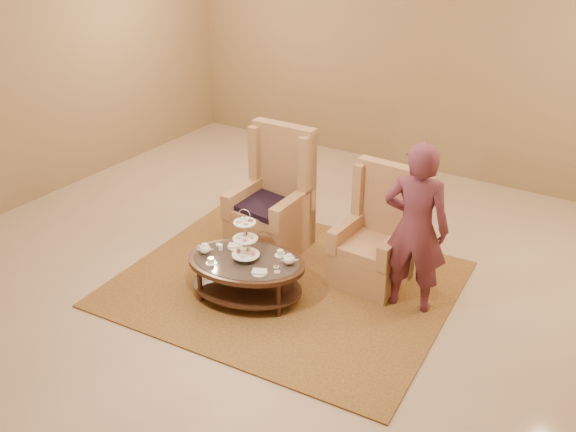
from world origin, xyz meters
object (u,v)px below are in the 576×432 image
Objects in this scene: tea_table at (246,267)px; armchair_right at (376,244)px; armchair_left at (274,208)px; person at (415,229)px.

armchair_right is at bearing 33.14° from tea_table.
armchair_left is 1.85m from person.
armchair_left is at bearing -20.18° from person.
armchair_right reaches higher than tea_table.
person is (0.50, -0.26, 0.44)m from armchair_right.
tea_table is 1.36m from armchair_right.
armchair_left is (-0.36, 1.04, 0.11)m from tea_table.
armchair_right is at bearing -38.27° from person.
tea_table is 0.96× the size of armchair_left.
person is (1.42, 0.74, 0.50)m from tea_table.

